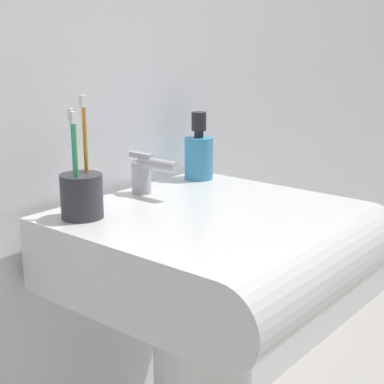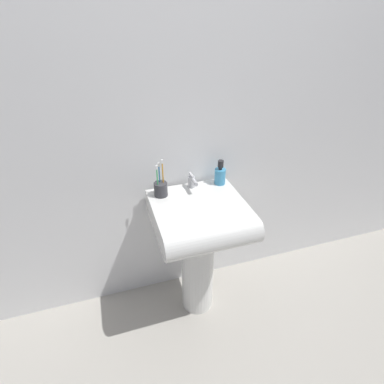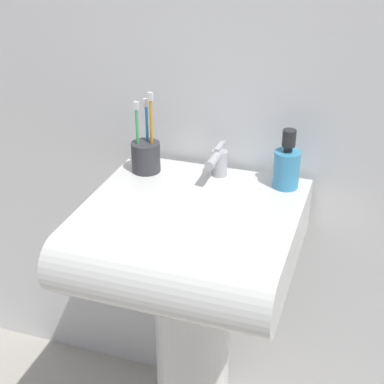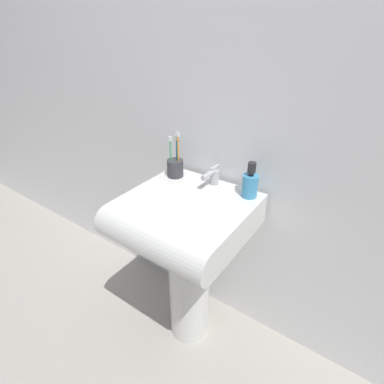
{
  "view_description": "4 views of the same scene",
  "coord_description": "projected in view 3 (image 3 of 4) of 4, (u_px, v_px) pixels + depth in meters",
  "views": [
    {
      "loc": [
        -0.8,
        -0.63,
        1.08
      ],
      "look_at": [
        -0.02,
        0.01,
        0.82
      ],
      "focal_mm": 55.0,
      "sensor_mm": 36.0,
      "label": 1
    },
    {
      "loc": [
        -0.42,
        -1.23,
        1.64
      ],
      "look_at": [
        -0.03,
        0.0,
        0.85
      ],
      "focal_mm": 28.0,
      "sensor_mm": 36.0,
      "label": 2
    },
    {
      "loc": [
        0.37,
        -1.11,
        1.43
      ],
      "look_at": [
        0.0,
        -0.01,
        0.82
      ],
      "focal_mm": 55.0,
      "sensor_mm": 36.0,
      "label": 3
    },
    {
      "loc": [
        0.59,
        -0.82,
        1.39
      ],
      "look_at": [
        0.02,
        -0.0,
        0.82
      ],
      "focal_mm": 28.0,
      "sensor_mm": 36.0,
      "label": 4
    }
  ],
  "objects": [
    {
      "name": "soap_bottle",
      "position": [
        287.0,
        166.0,
        1.39
      ],
      "size": [
        0.06,
        0.06,
        0.15
      ],
      "color": "#3F99CC",
      "rests_on": "sink_basin"
    },
    {
      "name": "faucet",
      "position": [
        218.0,
        161.0,
        1.44
      ],
      "size": [
        0.04,
        0.12,
        0.08
      ],
      "color": "#B7B7BC",
      "rests_on": "sink_basin"
    },
    {
      "name": "sink_pedestal",
      "position": [
        193.0,
        355.0,
        1.55
      ],
      "size": [
        0.19,
        0.19,
        0.65
      ],
      "primitive_type": "cylinder",
      "color": "white",
      "rests_on": "ground"
    },
    {
      "name": "toothbrush_cup",
      "position": [
        146.0,
        155.0,
        1.48
      ],
      "size": [
        0.07,
        0.07,
        0.21
      ],
      "color": "#38383D",
      "rests_on": "sink_basin"
    },
    {
      "name": "sink_basin",
      "position": [
        186.0,
        241.0,
        1.33
      ],
      "size": [
        0.48,
        0.49,
        0.13
      ],
      "color": "white",
      "rests_on": "sink_pedestal"
    }
  ]
}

